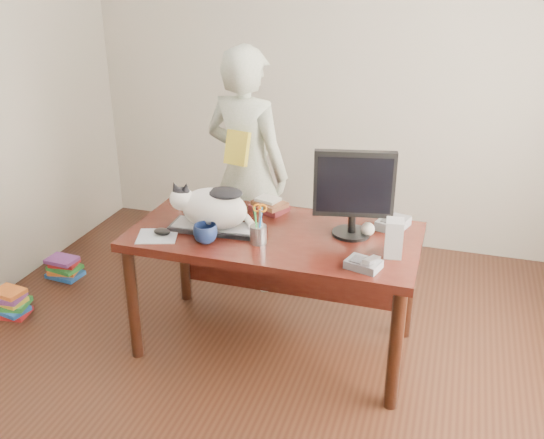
{
  "coord_description": "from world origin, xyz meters",
  "views": [
    {
      "loc": [
        0.9,
        -2.33,
        2.17
      ],
      "look_at": [
        0.0,
        0.55,
        0.85
      ],
      "focal_mm": 40.0,
      "sensor_mm": 36.0,
      "label": 1
    }
  ],
  "objects_px": {
    "coffee_mug": "(205,233)",
    "calculator": "(393,223)",
    "desk": "(279,250)",
    "book_pile_a": "(9,303)",
    "keyboard": "(215,227)",
    "book_pile_b": "(64,268)",
    "book_stack": "(269,205)",
    "baseball": "(368,229)",
    "pen_cup": "(258,232)",
    "mouse": "(162,232)",
    "cat": "(211,206)",
    "monitor": "(354,189)",
    "speaker": "(394,238)",
    "phone": "(364,264)",
    "person": "(247,171)"
  },
  "relations": [
    {
      "from": "coffee_mug",
      "to": "calculator",
      "type": "bearing_deg",
      "value": 27.66
    },
    {
      "from": "desk",
      "to": "book_pile_a",
      "type": "xyz_separation_m",
      "value": [
        -1.75,
        -0.28,
        -0.51
      ]
    },
    {
      "from": "keyboard",
      "to": "book_pile_b",
      "type": "relative_size",
      "value": 1.98
    },
    {
      "from": "desk",
      "to": "book_stack",
      "type": "xyz_separation_m",
      "value": [
        -0.12,
        0.21,
        0.18
      ]
    },
    {
      "from": "baseball",
      "to": "book_pile_a",
      "type": "height_order",
      "value": "baseball"
    },
    {
      "from": "pen_cup",
      "to": "mouse",
      "type": "bearing_deg",
      "value": -172.46
    },
    {
      "from": "cat",
      "to": "book_pile_b",
      "type": "distance_m",
      "value": 1.65
    },
    {
      "from": "cat",
      "to": "baseball",
      "type": "xyz_separation_m",
      "value": [
        0.85,
        0.18,
        -0.1
      ]
    },
    {
      "from": "book_stack",
      "to": "monitor",
      "type": "bearing_deg",
      "value": 2.87
    },
    {
      "from": "speaker",
      "to": "baseball",
      "type": "xyz_separation_m",
      "value": [
        -0.16,
        0.2,
        -0.06
      ]
    },
    {
      "from": "monitor",
      "to": "book_stack",
      "type": "xyz_separation_m",
      "value": [
        -0.54,
        0.21,
        -0.24
      ]
    },
    {
      "from": "phone",
      "to": "book_pile_a",
      "type": "distance_m",
      "value": 2.4
    },
    {
      "from": "desk",
      "to": "baseball",
      "type": "xyz_separation_m",
      "value": [
        0.5,
        0.04,
        0.19
      ]
    },
    {
      "from": "keyboard",
      "to": "monitor",
      "type": "distance_m",
      "value": 0.81
    },
    {
      "from": "mouse",
      "to": "phone",
      "type": "xyz_separation_m",
      "value": [
        1.13,
        -0.05,
        0.0
      ]
    },
    {
      "from": "coffee_mug",
      "to": "mouse",
      "type": "bearing_deg",
      "value": 178.7
    },
    {
      "from": "cat",
      "to": "coffee_mug",
      "type": "height_order",
      "value": "cat"
    },
    {
      "from": "person",
      "to": "phone",
      "type": "bearing_deg",
      "value": 148.49
    },
    {
      "from": "cat",
      "to": "book_pile_b",
      "type": "height_order",
      "value": "cat"
    },
    {
      "from": "pen_cup",
      "to": "baseball",
      "type": "bearing_deg",
      "value": 26.17
    },
    {
      "from": "monitor",
      "to": "mouse",
      "type": "height_order",
      "value": "monitor"
    },
    {
      "from": "mouse",
      "to": "speaker",
      "type": "bearing_deg",
      "value": -12.2
    },
    {
      "from": "keyboard",
      "to": "book_pile_a",
      "type": "height_order",
      "value": "keyboard"
    },
    {
      "from": "person",
      "to": "desk",
      "type": "bearing_deg",
      "value": 137.39
    },
    {
      "from": "pen_cup",
      "to": "cat",
      "type": "bearing_deg",
      "value": 164.7
    },
    {
      "from": "book_stack",
      "to": "person",
      "type": "bearing_deg",
      "value": 149.31
    },
    {
      "from": "person",
      "to": "book_pile_b",
      "type": "bearing_deg",
      "value": 28.52
    },
    {
      "from": "coffee_mug",
      "to": "calculator",
      "type": "height_order",
      "value": "coffee_mug"
    },
    {
      "from": "mouse",
      "to": "book_pile_a",
      "type": "bearing_deg",
      "value": 160.43
    },
    {
      "from": "coffee_mug",
      "to": "desk",
      "type": "bearing_deg",
      "value": 43.99
    },
    {
      "from": "baseball",
      "to": "book_pile_b",
      "type": "height_order",
      "value": "baseball"
    },
    {
      "from": "pen_cup",
      "to": "book_pile_b",
      "type": "height_order",
      "value": "pen_cup"
    },
    {
      "from": "phone",
      "to": "book_pile_a",
      "type": "relative_size",
      "value": 0.71
    },
    {
      "from": "monitor",
      "to": "person",
      "type": "relative_size",
      "value": 0.29
    },
    {
      "from": "monitor",
      "to": "person",
      "type": "height_order",
      "value": "person"
    },
    {
      "from": "phone",
      "to": "speaker",
      "type": "xyz_separation_m",
      "value": [
        0.12,
        0.18,
        0.07
      ]
    },
    {
      "from": "book_stack",
      "to": "person",
      "type": "distance_m",
      "value": 0.5
    },
    {
      "from": "mouse",
      "to": "speaker",
      "type": "relative_size",
      "value": 0.56
    },
    {
      "from": "coffee_mug",
      "to": "book_stack",
      "type": "xyz_separation_m",
      "value": [
        0.19,
        0.52,
        -0.02
      ]
    },
    {
      "from": "book_stack",
      "to": "mouse",
      "type": "bearing_deg",
      "value": -107.78
    },
    {
      "from": "desk",
      "to": "calculator",
      "type": "distance_m",
      "value": 0.67
    },
    {
      "from": "phone",
      "to": "pen_cup",
      "type": "bearing_deg",
      "value": -175.11
    },
    {
      "from": "baseball",
      "to": "book_stack",
      "type": "distance_m",
      "value": 0.65
    },
    {
      "from": "coffee_mug",
      "to": "book_pile_a",
      "type": "relative_size",
      "value": 0.48
    },
    {
      "from": "keyboard",
      "to": "pen_cup",
      "type": "bearing_deg",
      "value": -19.86
    },
    {
      "from": "keyboard",
      "to": "pen_cup",
      "type": "xyz_separation_m",
      "value": [
        0.29,
        -0.09,
        0.05
      ]
    },
    {
      "from": "person",
      "to": "book_pile_b",
      "type": "xyz_separation_m",
      "value": [
        -1.31,
        -0.35,
        -0.77
      ]
    },
    {
      "from": "speaker",
      "to": "book_stack",
      "type": "distance_m",
      "value": 0.88
    },
    {
      "from": "cat",
      "to": "calculator",
      "type": "height_order",
      "value": "cat"
    },
    {
      "from": "monitor",
      "to": "book_pile_b",
      "type": "distance_m",
      "value": 2.35
    }
  ]
}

